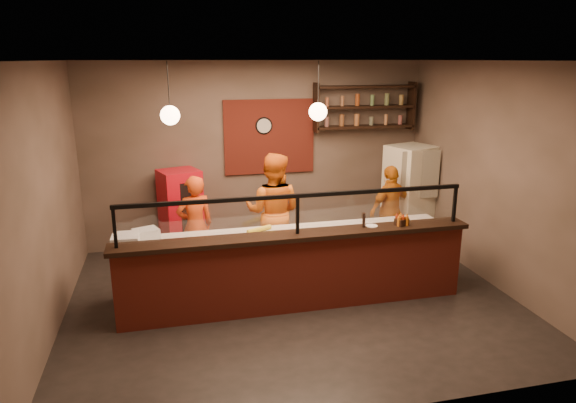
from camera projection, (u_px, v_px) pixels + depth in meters
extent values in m
plane|color=black|center=(292.00, 298.00, 7.15)|extent=(6.00, 6.00, 0.00)
plane|color=#37302B|center=(292.00, 61.00, 6.29)|extent=(6.00, 6.00, 0.00)
plane|color=#745F55|center=(258.00, 154.00, 9.06)|extent=(6.00, 0.00, 6.00)
plane|color=#745F55|center=(45.00, 201.00, 6.05)|extent=(0.00, 5.00, 5.00)
plane|color=#745F55|center=(494.00, 175.00, 7.39)|extent=(0.00, 5.00, 5.00)
plane|color=#745F55|center=(362.00, 256.00, 4.37)|extent=(6.00, 0.00, 6.00)
cube|color=maroon|center=(269.00, 137.00, 8.99)|extent=(1.60, 0.04, 1.30)
cube|color=maroon|center=(297.00, 274.00, 6.73)|extent=(4.60, 0.25, 1.00)
cube|color=black|center=(297.00, 236.00, 6.59)|extent=(4.70, 0.37, 0.06)
cube|color=gray|center=(288.00, 265.00, 7.22)|extent=(4.60, 0.75, 0.85)
cube|color=beige|center=(288.00, 234.00, 7.10)|extent=(4.60, 0.75, 0.05)
cube|color=white|center=(298.00, 215.00, 6.51)|extent=(4.40, 0.02, 0.50)
cube|color=black|center=(298.00, 196.00, 6.45)|extent=(4.50, 0.05, 0.05)
cube|color=black|center=(115.00, 228.00, 6.02)|extent=(0.04, 0.04, 0.50)
cube|color=black|center=(298.00, 215.00, 6.51)|extent=(0.04, 0.04, 0.50)
cube|color=black|center=(455.00, 204.00, 7.01)|extent=(0.04, 0.04, 0.50)
cube|color=black|center=(364.00, 126.00, 9.19)|extent=(1.80, 0.28, 0.04)
cube|color=black|center=(365.00, 107.00, 9.10)|extent=(1.80, 0.28, 0.04)
cube|color=black|center=(365.00, 87.00, 9.01)|extent=(1.80, 0.28, 0.04)
cube|color=black|center=(316.00, 108.00, 8.90)|extent=(0.04, 0.28, 0.85)
cube|color=black|center=(411.00, 106.00, 9.30)|extent=(0.04, 0.28, 0.85)
cylinder|color=black|center=(264.00, 126.00, 8.91)|extent=(0.30, 0.04, 0.30)
cylinder|color=black|center=(168.00, 86.00, 6.22)|extent=(0.01, 0.01, 0.60)
sphere|color=#FFC28C|center=(170.00, 115.00, 6.31)|extent=(0.24, 0.24, 0.24)
cylinder|color=black|center=(318.00, 85.00, 6.64)|extent=(0.01, 0.01, 0.60)
sphere|color=#FFC28C|center=(318.00, 112.00, 6.74)|extent=(0.24, 0.24, 0.24)
imported|color=#E14815|center=(195.00, 226.00, 7.78)|extent=(0.64, 0.50, 1.56)
imported|color=orange|center=(273.00, 212.00, 7.97)|extent=(1.11, 1.01, 1.85)
imported|color=orange|center=(390.00, 210.00, 8.67)|extent=(0.96, 0.66, 1.52)
cube|color=#EEEBC9|center=(409.00, 195.00, 9.15)|extent=(0.92, 0.89, 1.76)
cube|color=red|center=(181.00, 212.00, 8.65)|extent=(0.77, 0.74, 1.45)
cylinder|color=white|center=(334.00, 232.00, 7.10)|extent=(0.68, 0.68, 0.01)
cube|color=white|center=(126.00, 240.00, 6.59)|extent=(0.33, 0.27, 0.16)
cube|color=silver|center=(146.00, 235.00, 6.78)|extent=(0.38, 0.35, 0.16)
cube|color=white|center=(125.00, 242.00, 6.49)|extent=(0.34, 0.28, 0.17)
cylinder|color=yellow|center=(259.00, 229.00, 7.13)|extent=(0.38, 0.23, 0.07)
cube|color=black|center=(402.00, 222.00, 6.90)|extent=(0.20, 0.18, 0.09)
cylinder|color=black|center=(364.00, 220.00, 6.80)|extent=(0.06, 0.06, 0.19)
cylinder|color=white|center=(371.00, 226.00, 6.86)|extent=(0.18, 0.18, 0.01)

